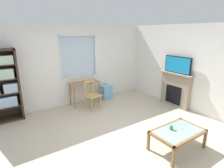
# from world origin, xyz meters

# --- Properties ---
(ground) EXTENTS (6.38, 6.11, 0.02)m
(ground) POSITION_xyz_m (0.00, 0.00, -0.01)
(ground) COLOR beige
(wall_back_with_window) EXTENTS (5.38, 0.15, 2.55)m
(wall_back_with_window) POSITION_xyz_m (-0.02, 2.55, 1.25)
(wall_back_with_window) COLOR white
(wall_back_with_window) RESTS_ON ground
(wall_right) EXTENTS (0.12, 5.31, 2.55)m
(wall_right) POSITION_xyz_m (2.75, 0.00, 1.28)
(wall_right) COLOR white
(wall_right) RESTS_ON ground
(desk_under_window) EXTENTS (0.97, 0.45, 0.75)m
(desk_under_window) POSITION_xyz_m (0.25, 2.20, 0.63)
(desk_under_window) COLOR #A37547
(desk_under_window) RESTS_ON ground
(wooden_chair) EXTENTS (0.49, 0.47, 0.90)m
(wooden_chair) POSITION_xyz_m (0.25, 1.69, 0.46)
(wooden_chair) COLOR tan
(wooden_chair) RESTS_ON ground
(plastic_drawer_unit) EXTENTS (0.35, 0.40, 0.49)m
(plastic_drawer_unit) POSITION_xyz_m (1.09, 2.25, 0.25)
(plastic_drawer_unit) COLOR #72ADDB
(plastic_drawer_unit) RESTS_ON ground
(fireplace) EXTENTS (0.26, 1.11, 1.09)m
(fireplace) POSITION_xyz_m (2.59, 0.44, 0.55)
(fireplace) COLOR gray
(fireplace) RESTS_ON ground
(tv) EXTENTS (0.06, 0.92, 0.52)m
(tv) POSITION_xyz_m (2.58, 0.44, 1.35)
(tv) COLOR black
(tv) RESTS_ON fireplace
(coffee_table) EXTENTS (1.06, 0.66, 0.42)m
(coffee_table) POSITION_xyz_m (0.72, -1.07, 0.36)
(coffee_table) COLOR #8C9E99
(coffee_table) RESTS_ON ground
(sippy_cup) EXTENTS (0.07, 0.07, 0.09)m
(sippy_cup) POSITION_xyz_m (0.65, -0.96, 0.46)
(sippy_cup) COLOR #33B770
(sippy_cup) RESTS_ON coffee_table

